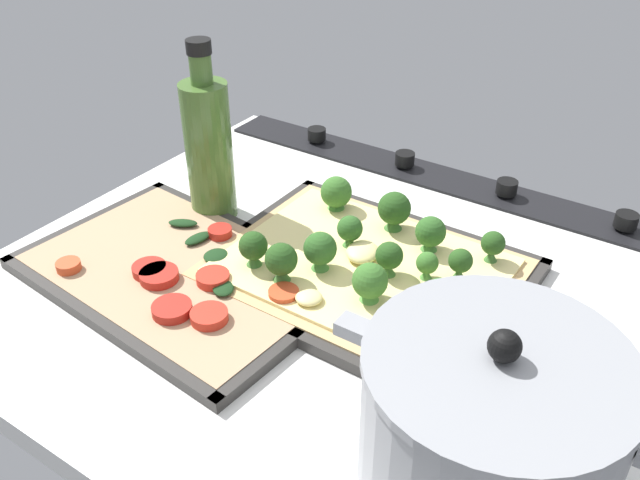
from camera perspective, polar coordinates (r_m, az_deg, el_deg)
The scene contains 8 objects.
ground_plane at distance 74.88cm, azimuth 2.04°, elevation -4.96°, with size 76.11×64.38×3.00cm, color silver.
stove_control_panel at distance 95.55cm, azimuth 11.22°, elevation 5.05°, with size 73.06×7.00×2.60cm.
baking_tray_front at distance 75.25cm, azimuth 3.65°, elevation -3.00°, with size 34.21×27.22×1.30cm.
broccoli_pizza at distance 74.35cm, azimuth 3.86°, elevation -1.78°, with size 31.79×24.80×6.15cm.
baking_tray_back at distance 76.71cm, azimuth -11.63°, elevation -2.92°, with size 37.00×26.23×1.30cm.
veggie_pizza_back at distance 75.91cm, azimuth -11.60°, elevation -2.67°, with size 34.40×23.64×1.90cm.
cooking_pot at distance 53.22cm, azimuth 14.20°, elevation -14.60°, with size 26.53×19.72×14.85cm.
oil_bottle at distance 83.58cm, azimuth -9.43°, elevation 7.78°, with size 5.79×5.79×22.55cm.
Camera 1 is at (-30.24, 50.32, 44.97)cm, focal length 37.71 mm.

